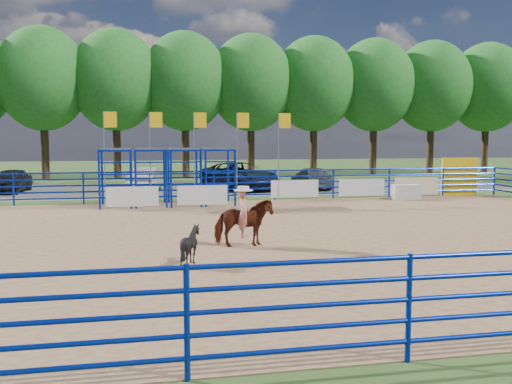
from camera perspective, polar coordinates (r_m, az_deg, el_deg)
ground at (r=17.59m, az=0.10°, el=-4.53°), size 120.00×120.00×0.00m
arena_dirt at (r=17.59m, az=0.10°, el=-4.50°), size 30.00×20.00×0.02m
gravel_strip at (r=34.28m, az=-5.76°, el=0.34°), size 40.00×10.00×0.01m
announcer_table at (r=28.98m, az=14.77°, el=-0.00°), size 1.39×0.71×0.72m
horse_and_rider at (r=15.85m, az=-1.26°, el=-2.59°), size 1.62×0.79×2.36m
calf at (r=13.82m, az=-6.58°, el=-5.30°), size 1.06×1.01×0.93m
car_a at (r=34.47m, az=-23.32°, el=1.07°), size 1.94×4.06×1.34m
car_b at (r=33.05m, az=-10.98°, el=1.29°), size 2.21×4.40×1.38m
car_c at (r=33.57m, az=-1.65°, el=1.63°), size 4.69×6.29×1.59m
car_d at (r=34.18m, az=5.58°, el=1.38°), size 1.86×4.34×1.25m
perimeter_fence at (r=17.48m, az=0.10°, el=-2.11°), size 30.10×20.10×1.50m
chute_assembly at (r=25.91m, az=-8.07°, el=1.44°), size 19.32×2.41×4.20m
treeline at (r=43.33m, az=-7.14°, el=11.37°), size 56.40×6.40×11.24m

